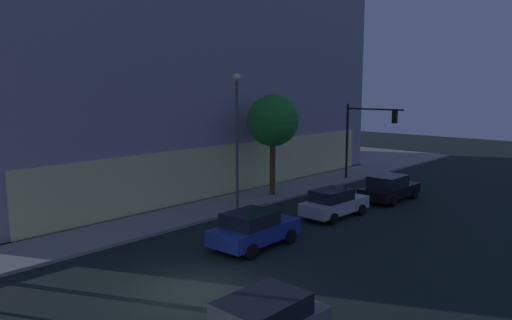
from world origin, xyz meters
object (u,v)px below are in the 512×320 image
Objects in this scene: sidewalk_tree at (273,121)px; car_black at (389,188)px; car_blue at (253,229)px; car_silver at (334,203)px; modern_building at (137,54)px; street_lamp_sidewalk at (237,124)px; traffic_light_far_corner at (365,129)px.

sidewalk_tree is 8.48m from car_black.
car_blue is at bearing -144.29° from sidewalk_tree.
sidewalk_tree is 1.39× the size of car_black.
sidewalk_tree is 1.48× the size of car_blue.
sidewalk_tree is 1.49× the size of car_silver.
car_silver is (-0.54, -19.03, -8.87)m from modern_building.
car_silver is (6.71, 0.18, -0.04)m from car_blue.
street_lamp_sidewalk is 1.18× the size of sidewalk_tree.
modern_building is at bearing 78.20° from street_lamp_sidewalk.
traffic_light_far_corner is 17.51m from car_blue.
car_blue is 12.45m from car_black.
sidewalk_tree is at bearing 167.56° from traffic_light_far_corner.
street_lamp_sidewalk is (-2.91, -13.94, -4.66)m from modern_building.
modern_building is at bearing 94.58° from sidewalk_tree.
modern_building is at bearing 122.11° from traffic_light_far_corner.
street_lamp_sidewalk reaches higher than car_black.
traffic_light_far_corner is at bearing 13.84° from car_blue.
street_lamp_sidewalk is 1.76× the size of car_blue.
modern_building is 22.34m from car_blue.
modern_building is 6.98× the size of car_black.
car_blue is at bearing -178.45° from car_silver.
car_blue is at bearing 179.22° from car_black.
sidewalk_tree reaches higher than car_black.
modern_building is at bearing 105.03° from car_black.
traffic_light_far_corner is at bearing 45.15° from car_black.
modern_building is at bearing 69.32° from car_blue.
traffic_light_far_corner is at bearing -57.89° from modern_building.
car_blue reaches higher than car_silver.
traffic_light_far_corner is 12.47m from street_lamp_sidewalk.
car_silver is 5.75m from car_black.
modern_building reaches higher than street_lamp_sidewalk.
street_lamp_sidewalk is at bearing 174.69° from traffic_light_far_corner.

